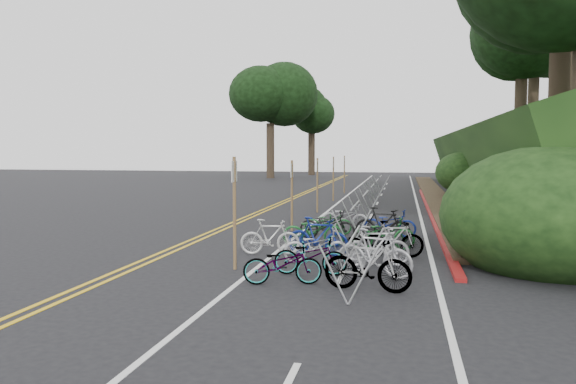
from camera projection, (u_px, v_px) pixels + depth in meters
name	position (u px, v px, depth m)	size (l,w,h in m)	color
ground	(234.00, 256.00, 15.15)	(120.00, 120.00, 0.00)	black
road_markings	(315.00, 215.00, 24.88)	(7.47, 80.00, 0.01)	gold
red_curb	(430.00, 211.00, 25.72)	(0.25, 28.00, 0.10)	maroon
embankment	(561.00, 155.00, 30.95)	(14.30, 48.14, 9.11)	black
tree_cluster	(495.00, 4.00, 33.85)	(32.66, 54.21, 18.76)	#2D2319
bike_rack_front	(354.00, 250.00, 11.46)	(1.13, 2.65, 1.14)	#9D9EA2
bike_racks_rest	(372.00, 192.00, 27.18)	(1.14, 23.00, 1.17)	#9D9EA2
signpost_near	(234.00, 206.00, 13.33)	(0.08, 0.40, 2.70)	brown
signposts_rest	(326.00, 178.00, 28.60)	(0.08, 18.40, 2.50)	brown
bike_front	(270.00, 237.00, 15.28)	(1.63, 0.46, 0.98)	beige
bike_valet	(348.00, 236.00, 15.52)	(3.25, 10.62, 1.10)	slate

